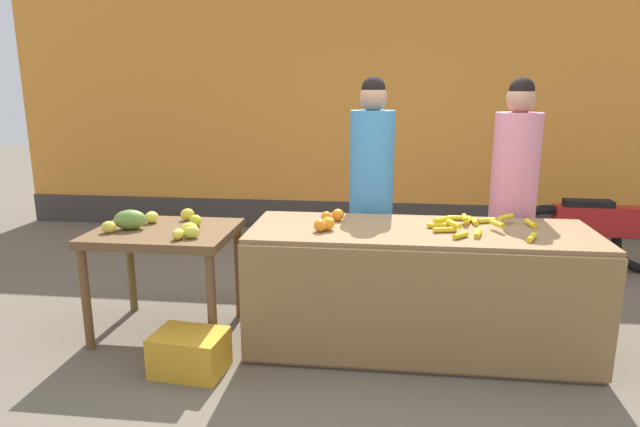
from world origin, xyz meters
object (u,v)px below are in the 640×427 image
(vendor_woman_pink_shirt, at_px, (513,200))
(produce_crate, at_px, (190,353))
(parked_motorcycle, at_px, (596,231))
(vendor_woman_blue_shirt, at_px, (371,195))
(produce_sack, at_px, (288,265))

(vendor_woman_pink_shirt, height_order, produce_crate, vendor_woman_pink_shirt)
(parked_motorcycle, bearing_deg, produce_crate, -144.18)
(parked_motorcycle, bearing_deg, vendor_woman_pink_shirt, -132.70)
(vendor_woman_blue_shirt, height_order, vendor_woman_pink_shirt, vendor_woman_blue_shirt)
(vendor_woman_pink_shirt, bearing_deg, produce_crate, -151.51)
(vendor_woman_blue_shirt, bearing_deg, vendor_woman_pink_shirt, -1.33)
(parked_motorcycle, distance_m, produce_crate, 3.98)
(vendor_woman_pink_shirt, relative_size, produce_crate, 4.15)
(vendor_woman_blue_shirt, xyz_separation_m, produce_sack, (-0.70, 0.15, -0.66))
(produce_crate, bearing_deg, parked_motorcycle, 35.82)
(vendor_woman_pink_shirt, xyz_separation_m, produce_crate, (-2.15, -1.17, -0.79))
(parked_motorcycle, height_order, produce_crate, parked_motorcycle)
(vendor_woman_blue_shirt, xyz_separation_m, vendor_woman_pink_shirt, (1.07, -0.02, -0.00))
(vendor_woman_blue_shirt, distance_m, vendor_woman_pink_shirt, 1.07)
(produce_sack, bearing_deg, vendor_woman_pink_shirt, -5.71)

